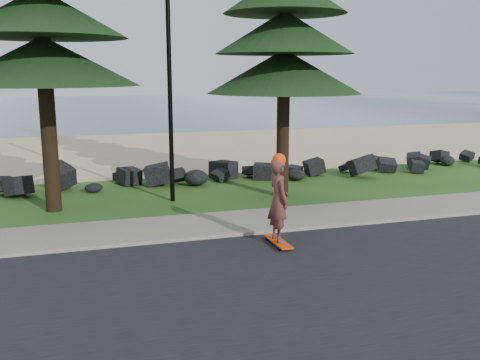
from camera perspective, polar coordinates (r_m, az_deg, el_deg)
The scene contains 9 objects.
ground at distance 13.80m, azimuth -4.93°, elevation -5.23°, with size 160.00×160.00×0.00m, color #2A4716.
road at distance 9.70m, azimuth 0.72°, elevation -12.54°, with size 160.00×7.00×0.02m, color black.
kerb at distance 12.94m, azimuth -4.10°, elevation -6.12°, with size 160.00×0.20×0.10m, color gray.
sidewalk at distance 13.98m, azimuth -5.11°, elevation -4.85°, with size 160.00×2.00×0.08m, color gray.
beach_sand at distance 27.86m, azimuth -11.14°, elevation 3.10°, with size 160.00×15.00×0.01m, color tan.
ocean at distance 64.12m, azimuth -14.51°, elevation 7.58°, with size 160.00×58.00×0.01m, color #324A60.
seawall_boulders at distance 19.15m, azimuth -8.41°, elevation -0.57°, with size 60.00×2.40×1.10m, color black, non-canonical shape.
lamp_post at distance 16.37m, azimuth -7.56°, elevation 12.00°, with size 0.25×0.14×8.14m.
skateboarder at distance 12.20m, azimuth 4.13°, elevation -2.19°, with size 0.48×1.16×2.15m.
Camera 1 is at (-2.68, -12.95, 3.96)m, focal length 40.00 mm.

